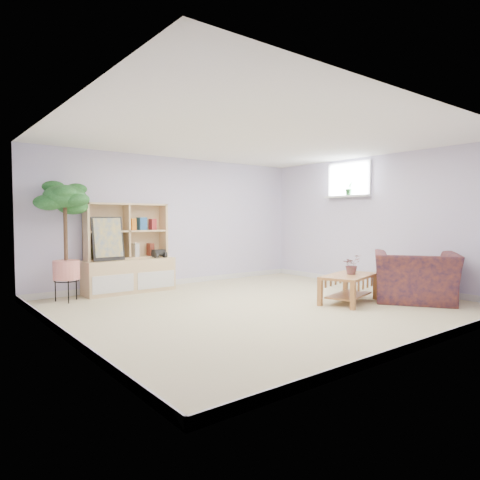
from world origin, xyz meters
TOP-DOWN VIEW (x-y plane):
  - floor at (0.00, 0.00)m, footprint 5.50×5.00m
  - ceiling at (0.00, 0.00)m, footprint 5.50×5.00m
  - walls at (0.00, 0.00)m, footprint 5.51×5.01m
  - baseboard at (0.00, 0.00)m, footprint 5.50×5.00m
  - window at (2.73, 0.60)m, footprint 0.10×0.98m
  - window_sill at (2.67, 0.60)m, footprint 0.14×1.00m
  - storage_unit at (-1.04, 2.24)m, footprint 1.52×0.51m
  - poster at (-1.43, 2.19)m, footprint 0.52×0.13m
  - toy_truck at (-0.53, 2.16)m, footprint 0.31×0.22m
  - coffee_table at (1.19, -0.62)m, footprint 1.14×0.82m
  - table_plant at (1.27, -0.60)m, footprint 0.28×0.25m
  - floor_tree at (-2.13, 2.05)m, footprint 0.88×0.88m
  - armchair at (2.00, -1.21)m, footprint 1.49×1.53m
  - sill_plant at (2.67, 0.56)m, footprint 0.15×0.12m

SIDE VIEW (x-z plane):
  - floor at x=0.00m, z-range -0.01..0.01m
  - baseboard at x=0.00m, z-range 0.00..0.10m
  - coffee_table at x=1.19m, z-range 0.00..0.42m
  - armchair at x=2.00m, z-range 0.00..0.86m
  - table_plant at x=1.27m, z-range 0.42..0.71m
  - toy_truck at x=-0.53m, z-range 0.57..0.73m
  - storage_unit at x=-1.04m, z-range 0.00..1.52m
  - floor_tree at x=-2.13m, z-range 0.00..1.83m
  - poster at x=-1.43m, z-range 0.57..1.29m
  - walls at x=0.00m, z-range 0.00..2.40m
  - window_sill at x=2.67m, z-range 1.66..1.70m
  - sill_plant at x=2.67m, z-range 1.70..1.96m
  - window at x=2.73m, z-range 1.66..2.34m
  - ceiling at x=0.00m, z-range 2.40..2.40m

